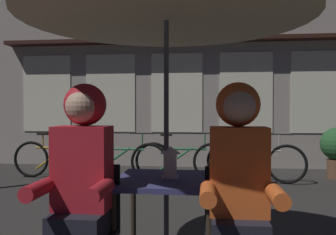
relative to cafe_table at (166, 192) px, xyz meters
The scene contains 11 objects.
cafe_table is the anchor object (origin of this frame).
lantern 0.23m from the cafe_table, 10.69° to the right, with size 0.11×0.11×0.23m.
chair_left 0.62m from the cafe_table, 142.45° to the right, with size 0.40×0.40×0.87m.
chair_right 0.62m from the cafe_table, 37.55° to the right, with size 0.40×0.40×0.87m.
person_left_hooded 0.67m from the cafe_table, 138.43° to the right, with size 0.45×0.56×1.40m.
person_right_hooded 0.67m from the cafe_table, 41.57° to the right, with size 0.45×0.56×1.40m.
shopfront_building 5.94m from the cafe_table, 86.18° to the left, with size 10.00×0.93×6.20m.
bicycle_nearest 4.34m from the cafe_table, 123.67° to the left, with size 1.68×0.09×0.84m.
bicycle_second 3.74m from the cafe_table, 109.14° to the left, with size 1.68×0.14×0.84m.
bicycle_third 3.66m from the cafe_table, 92.31° to the left, with size 1.68×0.09×0.84m.
bicycle_fourth 3.78m from the cafe_table, 73.09° to the left, with size 1.66×0.37×0.84m.
Camera 1 is at (0.30, -2.54, 1.23)m, focal length 37.95 mm.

